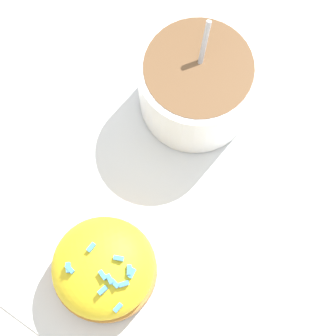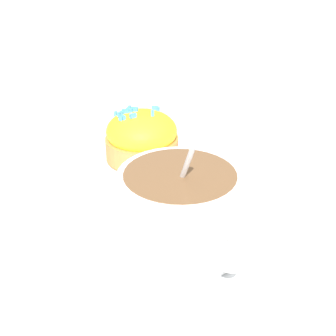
# 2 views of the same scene
# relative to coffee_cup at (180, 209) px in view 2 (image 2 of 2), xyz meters

# --- Properties ---
(ground_plane) EXTENTS (3.00, 3.00, 0.00)m
(ground_plane) POSITION_rel_coffee_cup_xyz_m (0.08, -0.01, -0.04)
(ground_plane) COLOR silver
(paper_napkin) EXTENTS (0.33, 0.30, 0.00)m
(paper_napkin) POSITION_rel_coffee_cup_xyz_m (0.08, -0.01, -0.04)
(paper_napkin) COLOR white
(paper_napkin) RESTS_ON ground_plane
(coffee_cup) EXTENTS (0.12, 0.09, 0.10)m
(coffee_cup) POSITION_rel_coffee_cup_xyz_m (0.00, 0.00, 0.00)
(coffee_cup) COLOR white
(coffee_cup) RESTS_ON paper_napkin
(frosted_pastry) EXTENTS (0.08, 0.08, 0.06)m
(frosted_pastry) POSITION_rel_coffee_cup_xyz_m (0.16, 0.00, -0.01)
(frosted_pastry) COLOR #C18442
(frosted_pastry) RESTS_ON paper_napkin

